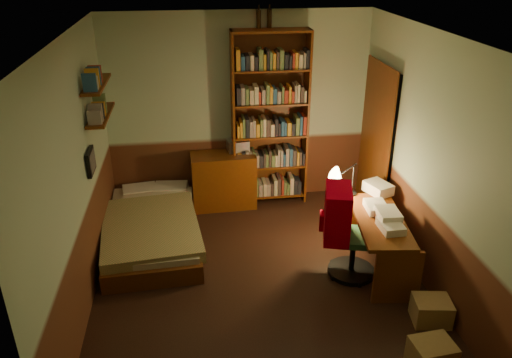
{
  "coord_description": "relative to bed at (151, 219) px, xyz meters",
  "views": [
    {
      "loc": [
        -0.64,
        -4.43,
        3.34
      ],
      "look_at": [
        0.0,
        0.25,
        1.1
      ],
      "focal_mm": 35.0,
      "sensor_mm": 36.0,
      "label": 1
    }
  ],
  "objects": [
    {
      "name": "floor",
      "position": [
        1.19,
        -0.97,
        -0.3
      ],
      "size": [
        3.5,
        4.0,
        0.02
      ],
      "primitive_type": "cube",
      "color": "black",
      "rests_on": "ground"
    },
    {
      "name": "ceiling",
      "position": [
        1.19,
        -0.97,
        2.32
      ],
      "size": [
        3.5,
        4.0,
        0.02
      ],
      "primitive_type": "cube",
      "color": "silver",
      "rests_on": "wall_back"
    },
    {
      "name": "wall_back",
      "position": [
        1.19,
        1.04,
        1.01
      ],
      "size": [
        3.5,
        0.02,
        2.6
      ],
      "primitive_type": "cube",
      "color": "#9CB593",
      "rests_on": "ground"
    },
    {
      "name": "wall_left",
      "position": [
        -0.57,
        -0.97,
        1.01
      ],
      "size": [
        0.02,
        4.0,
        2.6
      ],
      "primitive_type": "cube",
      "color": "#9CB593",
      "rests_on": "ground"
    },
    {
      "name": "wall_right",
      "position": [
        2.95,
        -0.97,
        1.01
      ],
      "size": [
        0.02,
        4.0,
        2.6
      ],
      "primitive_type": "cube",
      "color": "#9CB593",
      "rests_on": "ground"
    },
    {
      "name": "wall_front",
      "position": [
        1.19,
        -2.98,
        1.01
      ],
      "size": [
        3.5,
        0.02,
        2.6
      ],
      "primitive_type": "cube",
      "color": "#9CB593",
      "rests_on": "ground"
    },
    {
      "name": "doorway",
      "position": [
        2.91,
        0.33,
        0.71
      ],
      "size": [
        0.06,
        0.9,
        2.0
      ],
      "primitive_type": "cube",
      "color": "black",
      "rests_on": "ground"
    },
    {
      "name": "door_trim",
      "position": [
        2.88,
        0.33,
        0.71
      ],
      "size": [
        0.02,
        0.98,
        2.08
      ],
      "primitive_type": "cube",
      "color": "#49230C",
      "rests_on": "ground"
    },
    {
      "name": "bed",
      "position": [
        0.0,
        0.0,
        0.0
      ],
      "size": [
        1.16,
        2.02,
        0.59
      ],
      "primitive_type": "cube",
      "rotation": [
        0.0,
        0.0,
        0.05
      ],
      "color": "olive",
      "rests_on": "ground"
    },
    {
      "name": "dresser",
      "position": [
        0.94,
        0.79,
        0.09
      ],
      "size": [
        0.88,
        0.46,
        0.77
      ],
      "primitive_type": "cube",
      "rotation": [
        0.0,
        0.0,
        0.03
      ],
      "color": "#54270A",
      "rests_on": "ground"
    },
    {
      "name": "mini_stereo",
      "position": [
        1.16,
        0.92,
        0.55
      ],
      "size": [
        0.31,
        0.25,
        0.15
      ],
      "primitive_type": "cube",
      "rotation": [
        0.0,
        0.0,
        0.14
      ],
      "color": "#B2B2B7",
      "rests_on": "dresser"
    },
    {
      "name": "bookshelf",
      "position": [
        1.59,
        0.88,
        0.89
      ],
      "size": [
        1.02,
        0.32,
        2.37
      ],
      "primitive_type": "cube",
      "rotation": [
        0.0,
        0.0,
        -0.0
      ],
      "color": "#54270A",
      "rests_on": "ground"
    },
    {
      "name": "bottle_left",
      "position": [
        1.46,
        0.99,
        2.19
      ],
      "size": [
        0.06,
        0.06,
        0.22
      ],
      "primitive_type": "cylinder",
      "rotation": [
        0.0,
        0.0,
        -0.02
      ],
      "color": "black",
      "rests_on": "bookshelf"
    },
    {
      "name": "bottle_right",
      "position": [
        1.59,
        0.99,
        2.2
      ],
      "size": [
        0.07,
        0.07,
        0.23
      ],
      "primitive_type": "cylinder",
      "rotation": [
        0.0,
        0.0,
        -0.19
      ],
      "color": "black",
      "rests_on": "bookshelf"
    },
    {
      "name": "desk",
      "position": [
        2.51,
        -0.95,
        0.03
      ],
      "size": [
        0.65,
        1.27,
        0.65
      ],
      "primitive_type": "cube",
      "rotation": [
        0.0,
        0.0,
        -0.13
      ],
      "color": "#54270A",
      "rests_on": "ground"
    },
    {
      "name": "paper_stack",
      "position": [
        2.7,
        -0.35,
        0.42
      ],
      "size": [
        0.33,
        0.38,
        0.13
      ],
      "primitive_type": "cube",
      "rotation": [
        0.0,
        0.0,
        0.38
      ],
      "color": "silver",
      "rests_on": "desk"
    },
    {
      "name": "desk_lamp",
      "position": [
        2.38,
        -0.35,
        0.66
      ],
      "size": [
        0.18,
        0.18,
        0.6
      ],
      "primitive_type": "cone",
      "rotation": [
        0.0,
        0.0,
        0.02
      ],
      "color": "black",
      "rests_on": "desk"
    },
    {
      "name": "office_chair",
      "position": [
        2.22,
        -1.0,
        0.18
      ],
      "size": [
        0.56,
        0.52,
        0.95
      ],
      "primitive_type": "cube",
      "rotation": [
        0.0,
        0.0,
        -0.25
      ],
      "color": "#2E6135",
      "rests_on": "ground"
    },
    {
      "name": "red_jacket",
      "position": [
        1.99,
        -0.95,
        0.94
      ],
      "size": [
        0.36,
        0.53,
        0.58
      ],
      "primitive_type": "cube",
      "rotation": [
        0.0,
        0.0,
        -0.2
      ],
      "color": "#B20015",
      "rests_on": "office_chair"
    },
    {
      "name": "wall_shelf_lower",
      "position": [
        -0.45,
        0.13,
        1.31
      ],
      "size": [
        0.2,
        0.9,
        0.03
      ],
      "primitive_type": "cube",
      "color": "#54270A",
      "rests_on": "wall_left"
    },
    {
      "name": "wall_shelf_upper",
      "position": [
        -0.45,
        0.13,
        1.66
      ],
      "size": [
        0.2,
        0.9,
        0.03
      ],
      "primitive_type": "cube",
      "color": "#54270A",
      "rests_on": "wall_left"
    },
    {
      "name": "framed_picture",
      "position": [
        -0.53,
        -0.37,
        0.96
      ],
      "size": [
        0.04,
        0.32,
        0.26
      ],
      "primitive_type": "cube",
      "color": "black",
      "rests_on": "wall_left"
    },
    {
      "name": "cardboard_box_a",
      "position": [
        2.49,
        -2.41,
        -0.16
      ],
      "size": [
        0.38,
        0.31,
        0.26
      ],
      "primitive_type": "cube",
      "rotation": [
        0.0,
        0.0,
        0.09
      ],
      "color": "#A0844D",
      "rests_on": "ground"
    },
    {
      "name": "cardboard_box_b",
      "position": [
        2.75,
        -1.85,
        -0.17
      ],
      "size": [
        0.39,
        0.34,
        0.25
      ],
      "primitive_type": "cube",
      "rotation": [
        0.0,
        0.0,
        -0.15
      ],
      "color": "#A0844D",
      "rests_on": "ground"
    }
  ]
}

